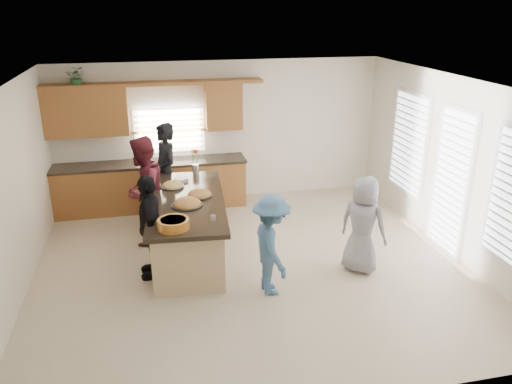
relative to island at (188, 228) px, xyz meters
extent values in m
plane|color=beige|center=(0.90, -0.59, -0.45)|extent=(6.50, 6.50, 0.00)
cube|color=silver|center=(0.90, 2.41, 0.95)|extent=(6.50, 0.02, 2.80)
cube|color=silver|center=(0.90, -3.59, 0.95)|extent=(6.50, 0.02, 2.80)
cube|color=silver|center=(-2.35, -0.59, 0.95)|extent=(0.02, 6.00, 2.80)
cube|color=silver|center=(4.15, -0.59, 0.95)|extent=(0.02, 6.00, 2.80)
cube|color=white|center=(0.90, -0.59, 2.35)|extent=(6.50, 6.00, 0.02)
cube|color=#925F2A|center=(-0.53, 2.10, 0.00)|extent=(3.65, 0.62, 0.90)
cube|color=black|center=(-0.53, 2.10, 0.47)|extent=(3.70, 0.65, 0.05)
cube|color=#925F2A|center=(-1.60, 2.23, 1.50)|extent=(1.50, 0.36, 0.90)
cube|color=#925F2A|center=(0.95, 2.23, 1.50)|extent=(0.70, 0.36, 0.90)
cube|color=#925F2A|center=(-0.33, 2.23, 1.98)|extent=(4.05, 0.40, 0.06)
cube|color=olive|center=(-0.10, 2.37, 1.02)|extent=(1.35, 0.08, 0.85)
cube|color=white|center=(4.12, 0.71, 0.97)|extent=(0.06, 1.10, 1.75)
cube|color=white|center=(4.12, -0.69, 0.72)|extent=(0.06, 0.85, 2.25)
cube|color=tan|center=(0.00, 0.00, -0.01)|extent=(1.20, 2.57, 0.88)
cube|color=black|center=(0.00, 0.00, 0.46)|extent=(1.37, 2.79, 0.07)
cube|color=black|center=(0.00, 0.00, -0.41)|extent=(1.12, 2.49, 0.08)
cylinder|color=black|center=(-0.01, -0.27, 0.51)|extent=(0.48, 0.48, 0.02)
ellipsoid|color=#A77734|center=(-0.01, -0.27, 0.53)|extent=(0.43, 0.43, 0.19)
cylinder|color=black|center=(0.21, 0.09, 0.51)|extent=(0.41, 0.41, 0.02)
ellipsoid|color=#A77734|center=(0.21, 0.09, 0.53)|extent=(0.37, 0.37, 0.17)
cylinder|color=black|center=(-0.18, 0.59, 0.51)|extent=(0.38, 0.38, 0.02)
ellipsoid|color=tan|center=(-0.18, 0.59, 0.53)|extent=(0.35, 0.35, 0.16)
cylinder|color=#B86F21|center=(-0.27, -1.03, 0.56)|extent=(0.43, 0.43, 0.13)
cylinder|color=#F0E8BF|center=(-0.27, -1.03, 0.61)|extent=(0.36, 0.36, 0.04)
cylinder|color=white|center=(0.29, -0.92, 0.55)|extent=(0.08, 0.08, 0.10)
cylinder|color=#B689C7|center=(-0.02, 0.89, 0.52)|extent=(0.24, 0.24, 0.05)
cylinder|color=silver|center=(0.27, 1.21, 0.59)|extent=(0.12, 0.12, 0.18)
imported|color=#28662A|center=(-1.69, 2.23, 2.13)|extent=(0.36, 0.32, 0.37)
imported|color=black|center=(-0.25, 1.47, 0.47)|extent=(0.62, 0.77, 1.84)
imported|color=maroon|center=(-0.65, 0.62, 0.46)|extent=(1.00, 1.10, 1.83)
imported|color=black|center=(-0.58, -0.54, 0.34)|extent=(0.39, 0.93, 1.58)
imported|color=#3F6689|center=(1.03, -1.37, 0.27)|extent=(0.59, 0.96, 1.45)
imported|color=gray|center=(2.50, -1.06, 0.30)|extent=(0.84, 0.86, 1.50)
camera|label=1|loc=(-0.48, -7.29, 3.38)|focal=35.00mm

